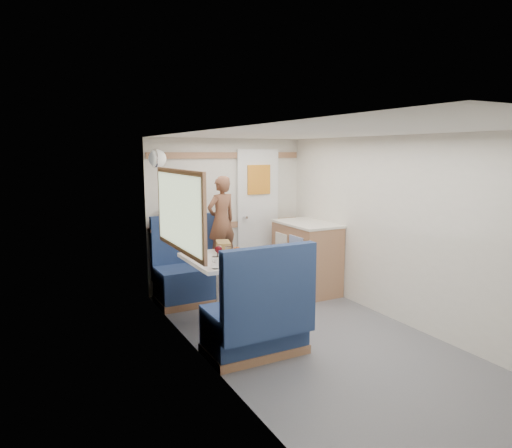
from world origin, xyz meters
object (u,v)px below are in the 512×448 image
person (221,221)px  dinette_table (219,273)px  tumbler_mid (197,251)px  bench_far (192,277)px  duffel_bag (180,218)px  beer_glass (237,252)px  orange_fruit (240,253)px  bread_loaf (223,246)px  tumbler_left (215,263)px  tray (245,262)px  tumbler_right (228,251)px  wine_glass (218,250)px  pepper_grinder (219,254)px  dome_light (157,159)px  salt_grinder (220,251)px  cheese_block (231,263)px  bench_near (258,324)px  galley_counter (306,257)px

person → dinette_table: bearing=51.4°
dinette_table → tumbler_mid: tumbler_mid is taller
bench_far → duffel_bag: duffel_bag is taller
dinette_table → beer_glass: (0.20, -0.00, 0.20)m
beer_glass → orange_fruit: bearing=-87.8°
bread_loaf → tumbler_left: bearing=-119.1°
tray → tumbler_right: size_ratio=3.27×
wine_glass → tumbler_right: 0.30m
orange_fruit → tumbler_right: bearing=119.0°
duffel_bag → beer_glass: size_ratio=4.58×
bench_far → wine_glass: 1.15m
bench_far → tray: 1.26m
person → tumbler_mid: size_ratio=9.31×
pepper_grinder → bread_loaf: bearing=58.6°
dinette_table → duffel_bag: 1.21m
dome_light → orange_fruit: 1.47m
tray → salt_grinder: 0.47m
tray → pepper_grinder: 0.35m
cheese_block → person: bearing=71.3°
bench_near → tumbler_left: bench_near is taller
salt_grinder → tumbler_right: bearing=-52.8°
tray → tumbler_right: 0.38m
dome_light → tumbler_left: (0.19, -1.23, -0.97)m
tumbler_right → bread_loaf: (0.04, 0.24, 0.01)m
pepper_grinder → bread_loaf: size_ratio=0.35×
dinette_table → wine_glass: (-0.07, -0.15, 0.28)m
cheese_block → tray: bearing=17.9°
person → tumbler_right: size_ratio=10.78×
bread_loaf → salt_grinder: bearing=-126.0°
person → cheese_block: 1.22m
bench_near → orange_fruit: size_ratio=16.17×
tumbler_left → beer_glass: bearing=43.3°
orange_fruit → tumbler_left: 0.50m
tumbler_mid → salt_grinder: size_ratio=1.22×
tumbler_right → pepper_grinder: size_ratio=1.09×
duffel_bag → bread_loaf: 0.88m
dinette_table → dome_light: bearing=114.6°
dome_light → dinette_table: bearing=-65.4°
dinette_table → dome_light: 1.51m
tumbler_mid → duffel_bag: bearing=82.5°
bench_near → tumbler_mid: bearing=99.7°
dome_light → person: 1.06m
person → tumbler_mid: person is taller
bench_far → tumbler_right: bearing=-80.7°
orange_fruit → beer_glass: (-0.00, 0.07, -0.00)m
dinette_table → salt_grinder: salt_grinder is taller
bench_far → dome_light: bearing=-177.9°
pepper_grinder → salt_grinder: 0.16m
tumbler_right → salt_grinder: bearing=127.2°
galley_counter → person: 1.25m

